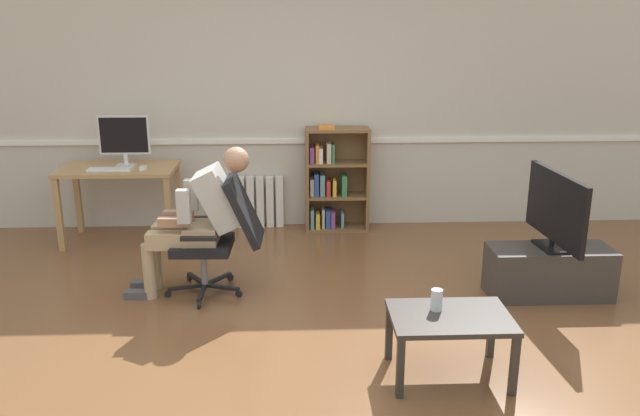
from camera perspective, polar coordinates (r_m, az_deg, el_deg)
name	(u,v)px	position (r m, az deg, el deg)	size (l,w,h in m)	color
ground_plane	(304,338)	(4.60, -1.46, -11.48)	(18.00, 18.00, 0.00)	brown
back_wall	(298,99)	(6.76, -1.93, 9.64)	(12.00, 0.13, 2.70)	beige
computer_desk	(119,179)	(6.62, -17.40, 2.51)	(1.11, 0.65, 0.76)	tan
imac_monitor	(124,137)	(6.59, -17.00, 6.04)	(0.50, 0.14, 0.49)	silver
keyboard	(110,169)	(6.47, -18.17, 3.28)	(0.41, 0.12, 0.02)	white
computer_mouse	(143,168)	(6.41, -15.43, 3.44)	(0.06, 0.10, 0.03)	white
bookshelf	(333,181)	(6.71, 1.14, 2.39)	(0.66, 0.29, 1.10)	brown
radiator	(246,202)	(6.88, -6.60, 0.54)	(0.80, 0.08, 0.55)	white
office_chair	(221,232)	(5.17, -8.74, -2.09)	(0.80, 0.61, 0.97)	black
person_seated	(199,217)	(5.16, -10.73, -0.78)	(1.02, 0.40, 1.21)	tan
tv_stand	(549,272)	(5.49, 19.64, -5.35)	(0.97, 0.39, 0.41)	#3D3833
tv_screen	(556,209)	(5.32, 20.20, -0.10)	(0.22, 0.93, 0.61)	black
coffee_table	(450,323)	(4.07, 11.47, -10.01)	(0.74, 0.51, 0.42)	#332D28
drinking_glass	(437,300)	(4.07, 10.31, -8.02)	(0.07, 0.07, 0.14)	silver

